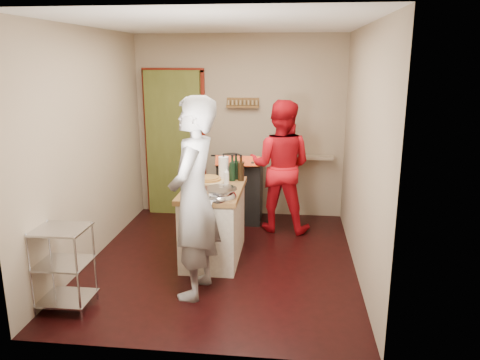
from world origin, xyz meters
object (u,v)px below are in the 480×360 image
stove (240,190)px  person_red (280,166)px  wire_shelving (63,264)px  person_stripe (194,199)px  island (214,220)px

stove → person_red: bearing=-27.4°
stove → wire_shelving: stove is taller
wire_shelving → person_stripe: size_ratio=0.41×
stove → person_red: 0.77m
stove → wire_shelving: size_ratio=1.26×
stove → wire_shelving: (-1.33, -2.62, -0.01)m
person_red → island: bearing=64.3°
wire_shelving → island: 1.75m
stove → island: size_ratio=0.79×
island → person_red: 1.33m
stove → person_red: (0.57, -0.29, 0.43)m
island → person_stripe: (-0.04, -0.87, 0.52)m
wire_shelving → person_red: bearing=50.8°
wire_shelving → stove: bearing=63.1°
person_red → wire_shelving: bearing=60.2°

